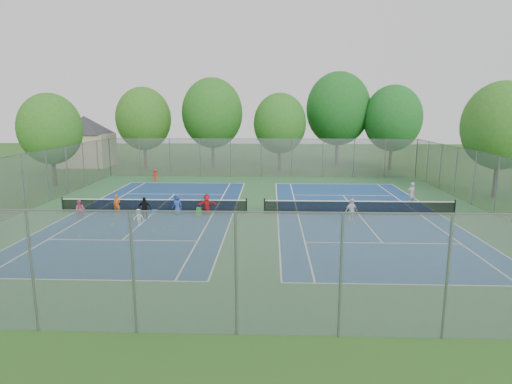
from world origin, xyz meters
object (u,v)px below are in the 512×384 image
net_right (359,208)px  instructor (411,194)px  ball_hopper (199,212)px  net_left (154,206)px  ball_crate (154,212)px

net_right → instructor: (4.40, 2.92, 0.41)m
ball_hopper → net_right: bearing=5.0°
ball_hopper → instructor: size_ratio=0.35×
net_left → instructor: bearing=9.0°
instructor → net_left: bearing=-11.9°
ball_crate → net_left: bearing=108.7°
net_right → instructor: bearing=33.5°
net_left → net_right: (14.00, 0.00, 0.00)m
ball_crate → instructor: 18.59m
net_left → instructor: (18.40, 2.92, 0.41)m
net_left → instructor: size_ratio=7.42×
net_left → instructor: instructor is taller
net_left → ball_crate: (0.12, -0.36, -0.32)m
ball_hopper → instructor: instructor is taller
net_right → ball_hopper: 10.77m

